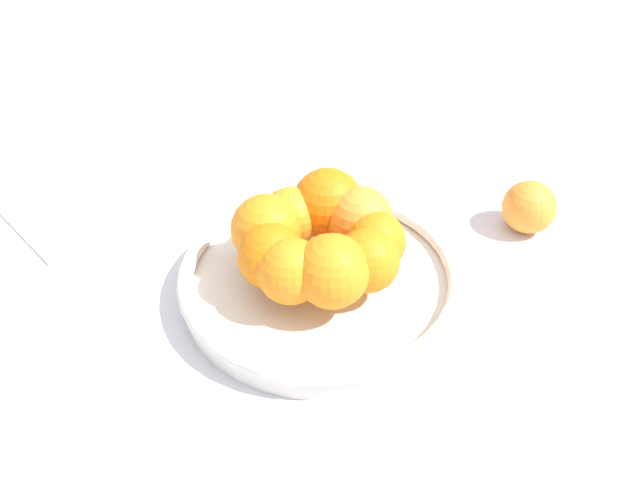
# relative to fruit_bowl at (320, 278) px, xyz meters

# --- Properties ---
(ground_plane) EXTENTS (4.00, 4.00, 0.00)m
(ground_plane) POSITION_rel_fruit_bowl_xyz_m (0.00, 0.00, -0.02)
(ground_plane) COLOR silver
(fruit_bowl) EXTENTS (0.31, 0.31, 0.04)m
(fruit_bowl) POSITION_rel_fruit_bowl_xyz_m (0.00, 0.00, 0.00)
(fruit_bowl) COLOR silver
(fruit_bowl) RESTS_ON ground_plane
(orange_pile) EXTENTS (0.19, 0.18, 0.08)m
(orange_pile) POSITION_rel_fruit_bowl_xyz_m (0.00, 0.00, 0.06)
(orange_pile) COLOR orange
(orange_pile) RESTS_ON fruit_bowl
(stray_orange) EXTENTS (0.07, 0.07, 0.07)m
(stray_orange) POSITION_rel_fruit_bowl_xyz_m (0.06, -0.28, 0.01)
(stray_orange) COLOR orange
(stray_orange) RESTS_ON ground_plane
(napkin_folded) EXTENTS (0.22, 0.22, 0.01)m
(napkin_folded) POSITION_rel_fruit_bowl_xyz_m (0.22, 0.28, -0.01)
(napkin_folded) COLOR white
(napkin_folded) RESTS_ON ground_plane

